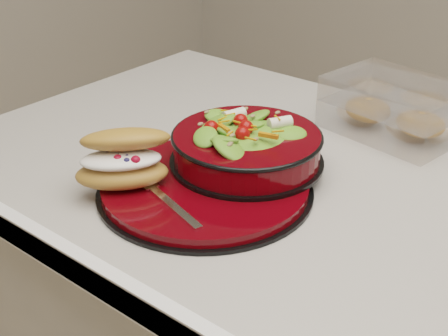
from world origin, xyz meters
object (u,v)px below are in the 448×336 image
Objects in this scene: salad_bowl at (247,142)px; pastry_box at (395,108)px; dinner_plate at (205,187)px; fork at (165,199)px; croissant at (124,159)px.

salad_bowl reaches higher than pastry_box.
fork is (-0.01, -0.08, 0.01)m from dinner_plate.
pastry_box is (0.11, 0.29, -0.01)m from salad_bowl.
croissant is 1.00× the size of fork.
fork is at bearing -46.75° from croissant.
dinner_plate is 1.98× the size of croissant.
croissant is at bearing -120.62° from salad_bowl.
fork is at bearing -96.15° from salad_bowl.
dinner_plate is 0.10m from salad_bowl.
fork is at bearing -96.26° from pastry_box.
fork is at bearing -94.67° from dinner_plate.
croissant reaches higher than pastry_box.
croissant is at bearing -137.72° from dinner_plate.
pastry_box is (0.20, 0.46, -0.01)m from croissant.
salad_bowl is 0.17m from fork.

